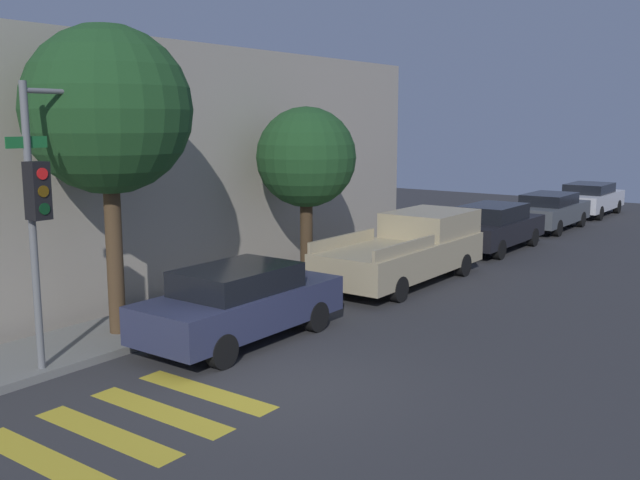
# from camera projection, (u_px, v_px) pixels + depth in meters

# --- Properties ---
(ground_plane) EXTENTS (60.00, 60.00, 0.00)m
(ground_plane) POSITION_uv_depth(u_px,v_px,m) (283.00, 386.00, 11.21)
(ground_plane) COLOR #333335
(sidewalk) EXTENTS (26.00, 1.97, 0.14)m
(sidewalk) POSITION_uv_depth(u_px,v_px,m) (114.00, 335.00, 13.64)
(sidewalk) COLOR slate
(sidewalk) RESTS_ON ground
(crosswalk) EXTENTS (4.14, 2.60, 0.00)m
(crosswalk) POSITION_uv_depth(u_px,v_px,m) (106.00, 434.00, 9.48)
(crosswalk) COLOR gold
(crosswalk) RESTS_ON ground
(traffic_light_pole) EXTENTS (2.31, 0.56, 4.73)m
(traffic_light_pole) POSITION_uv_depth(u_px,v_px,m) (57.00, 176.00, 11.40)
(traffic_light_pole) COLOR slate
(traffic_light_pole) RESTS_ON ground
(sedan_near_corner) EXTENTS (4.27, 1.74, 1.45)m
(sedan_near_corner) POSITION_uv_depth(u_px,v_px,m) (240.00, 302.00, 13.35)
(sedan_near_corner) COLOR #2D3351
(sedan_near_corner) RESTS_ON ground
(pickup_truck) EXTENTS (5.53, 2.03, 1.71)m
(pickup_truck) POSITION_uv_depth(u_px,v_px,m) (409.00, 248.00, 18.43)
(pickup_truck) COLOR tan
(pickup_truck) RESTS_ON ground
(sedan_middle) EXTENTS (4.57, 1.79, 1.47)m
(sedan_middle) POSITION_uv_depth(u_px,v_px,m) (494.00, 226.00, 22.83)
(sedan_middle) COLOR black
(sedan_middle) RESTS_ON ground
(sedan_far_end) EXTENTS (4.58, 1.77, 1.39)m
(sedan_far_end) POSITION_uv_depth(u_px,v_px,m) (550.00, 210.00, 27.09)
(sedan_far_end) COLOR #4C5156
(sedan_far_end) RESTS_ON ground
(sedan_tail_of_row) EXTENTS (4.59, 1.88, 1.41)m
(sedan_tail_of_row) POSITION_uv_depth(u_px,v_px,m) (589.00, 198.00, 31.23)
(sedan_tail_of_row) COLOR silver
(sedan_tail_of_row) RESTS_ON ground
(tree_near_corner) EXTENTS (3.07, 3.07, 5.85)m
(tree_near_corner) POSITION_uv_depth(u_px,v_px,m) (108.00, 111.00, 12.89)
(tree_near_corner) COLOR #4C3823
(tree_near_corner) RESTS_ON ground
(tree_midblock) EXTENTS (2.51, 2.51, 4.47)m
(tree_midblock) POSITION_uv_depth(u_px,v_px,m) (306.00, 158.00, 17.78)
(tree_midblock) COLOR #42301E
(tree_midblock) RESTS_ON ground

